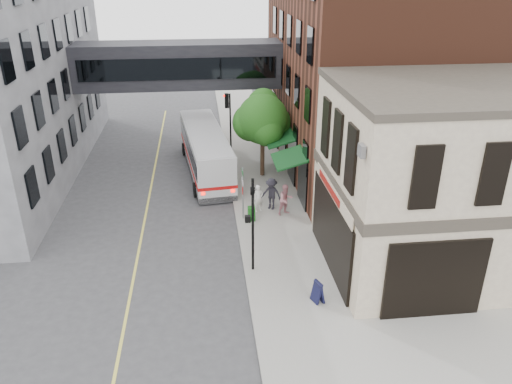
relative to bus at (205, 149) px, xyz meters
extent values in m
plane|color=#38383A|center=(1.46, -14.34, -1.59)|extent=(120.00, 120.00, 0.00)
cube|color=gray|center=(3.46, -0.34, -1.52)|extent=(4.00, 60.00, 0.15)
cube|color=tan|center=(10.46, -12.34, 2.48)|extent=(10.00, 8.00, 8.15)
cube|color=#38332B|center=(10.46, -12.34, 2.56)|extent=(10.12, 8.12, 0.50)
cube|color=#38332B|center=(10.46, -12.34, 6.71)|extent=(10.12, 8.12, 0.30)
cube|color=black|center=(5.40, -12.34, 0.26)|extent=(0.14, 6.40, 3.40)
cube|color=black|center=(5.36, -12.34, 0.26)|extent=(0.04, 5.90, 3.00)
cube|color=maroon|center=(5.34, -11.74, 2.21)|extent=(0.03, 3.60, 0.32)
cube|color=#4A2417|center=(11.46, 0.66, 5.41)|extent=(12.00, 18.00, 14.00)
cube|color=#0D3C17|center=(4.60, -0.59, 1.41)|extent=(1.80, 13.00, 0.40)
cube|color=black|center=(-1.54, 3.66, 4.91)|extent=(14.00, 3.00, 3.00)
cube|color=black|center=(-1.54, 2.11, 4.91)|extent=(13.00, 0.08, 1.40)
cube|color=black|center=(-1.54, 5.21, 4.91)|extent=(13.00, 0.08, 1.40)
cylinder|color=black|center=(1.86, -12.34, 0.81)|extent=(0.12, 0.12, 4.50)
cube|color=black|center=(1.64, -12.34, 1.16)|extent=(0.25, 0.22, 0.30)
imported|color=black|center=(1.86, -12.34, 2.66)|extent=(0.20, 0.16, 1.00)
cylinder|color=black|center=(1.86, 2.66, 0.81)|extent=(0.12, 0.12, 4.50)
cube|color=black|center=(1.64, 2.66, 1.16)|extent=(0.25, 0.22, 0.30)
cube|color=black|center=(1.64, 2.66, 2.56)|extent=(0.28, 0.28, 1.00)
sphere|color=#FF0C05|center=(1.48, 2.66, 2.91)|extent=(0.18, 0.18, 0.18)
cylinder|color=gray|center=(1.86, -7.34, 0.06)|extent=(0.08, 0.08, 3.00)
cube|color=white|center=(1.84, -7.34, 0.76)|extent=(0.03, 0.75, 0.22)
cube|color=#0C591E|center=(1.84, -7.34, 1.31)|extent=(0.03, 0.70, 0.18)
cube|color=#B20C0C|center=(1.84, -7.34, 0.26)|extent=(0.03, 0.30, 0.40)
cylinder|color=#382619|center=(3.66, -1.34, -0.04)|extent=(0.28, 0.28, 2.80)
sphere|color=#204612|center=(3.66, -1.34, 2.36)|extent=(3.20, 3.20, 3.20)
sphere|color=#204612|center=(4.46, -0.84, 1.96)|extent=(2.20, 2.20, 2.20)
sphere|color=#204612|center=(2.96, -1.04, 2.06)|extent=(2.40, 2.40, 2.40)
sphere|color=#204612|center=(3.76, -0.74, 3.16)|extent=(2.00, 2.00, 2.00)
cube|color=#D8CC4C|center=(-3.54, -4.34, -1.59)|extent=(0.12, 40.00, 0.01)
cube|color=silver|center=(0.00, 0.00, -0.08)|extent=(3.45, 10.73, 2.66)
cube|color=black|center=(0.00, 0.00, 0.38)|extent=(3.49, 10.56, 0.96)
cube|color=#B20C0C|center=(0.00, 0.00, -0.54)|extent=(3.51, 10.76, 0.20)
cylinder|color=black|center=(-0.71, -3.95, -1.13)|extent=(0.38, 0.94, 0.92)
cylinder|color=black|center=(1.57, -3.70, -1.13)|extent=(0.38, 0.94, 0.92)
cylinder|color=black|center=(-1.53, 3.34, -1.13)|extent=(0.38, 0.94, 0.92)
cylinder|color=black|center=(0.75, 3.59, -1.13)|extent=(0.38, 0.94, 0.92)
imported|color=white|center=(2.78, -6.56, -0.66)|extent=(0.67, 0.56, 1.56)
imported|color=#C47F88|center=(4.24, -7.09, -0.56)|extent=(1.05, 0.95, 1.77)
imported|color=black|center=(3.54, -6.34, -0.52)|extent=(1.38, 1.20, 1.85)
cube|color=#135514|center=(2.28, -7.62, -1.05)|extent=(0.40, 0.36, 0.79)
cube|color=black|center=(4.25, -15.03, -0.97)|extent=(0.51, 0.62, 0.95)
camera|label=1|loc=(-0.16, -31.48, 11.33)|focal=35.00mm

